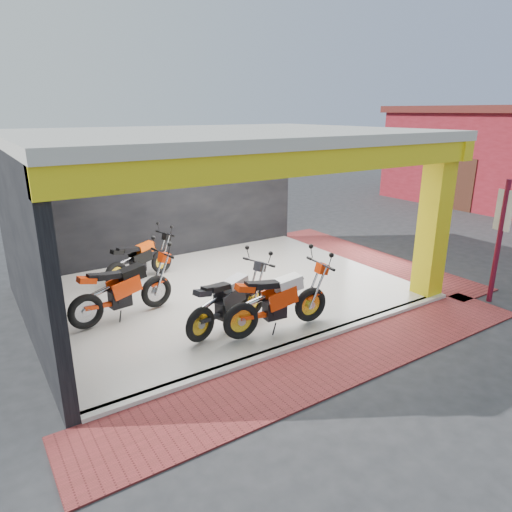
% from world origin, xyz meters
% --- Properties ---
extents(ground, '(80.00, 80.00, 0.00)m').
position_xyz_m(ground, '(0.00, 0.00, 0.00)').
color(ground, '#2D2D30').
rests_on(ground, ground).
extents(showroom_floor, '(8.00, 6.00, 0.10)m').
position_xyz_m(showroom_floor, '(0.00, 2.00, 0.05)').
color(showroom_floor, white).
rests_on(showroom_floor, ground).
extents(showroom_ceiling, '(8.40, 6.40, 0.20)m').
position_xyz_m(showroom_ceiling, '(0.00, 2.00, 3.60)').
color(showroom_ceiling, beige).
rests_on(showroom_ceiling, corner_column).
extents(back_wall, '(8.20, 0.20, 3.50)m').
position_xyz_m(back_wall, '(0.00, 5.10, 1.75)').
color(back_wall, black).
rests_on(back_wall, ground).
extents(left_wall, '(0.20, 6.20, 3.50)m').
position_xyz_m(left_wall, '(-4.10, 2.00, 1.75)').
color(left_wall, black).
rests_on(left_wall, ground).
extents(corner_column, '(0.50, 0.50, 3.50)m').
position_xyz_m(corner_column, '(3.75, -0.75, 1.75)').
color(corner_column, yellow).
rests_on(corner_column, ground).
extents(header_beam_front, '(8.40, 0.30, 0.40)m').
position_xyz_m(header_beam_front, '(0.00, -1.00, 3.30)').
color(header_beam_front, yellow).
rests_on(header_beam_front, corner_column).
extents(header_beam_right, '(0.30, 6.40, 0.40)m').
position_xyz_m(header_beam_right, '(4.00, 2.00, 3.30)').
color(header_beam_right, yellow).
rests_on(header_beam_right, corner_column).
extents(floor_kerb, '(8.00, 0.20, 0.10)m').
position_xyz_m(floor_kerb, '(0.00, -1.02, 0.05)').
color(floor_kerb, white).
rests_on(floor_kerb, ground).
extents(paver_front, '(9.00, 1.40, 0.03)m').
position_xyz_m(paver_front, '(0.00, -1.80, 0.01)').
color(paver_front, '#983132').
rests_on(paver_front, ground).
extents(paver_right, '(1.40, 7.00, 0.03)m').
position_xyz_m(paver_right, '(4.80, 2.00, 0.01)').
color(paver_right, '#983132').
rests_on(paver_right, ground).
extents(signpost, '(0.11, 0.38, 2.73)m').
position_xyz_m(signpost, '(4.71, -1.73, 1.49)').
color(signpost, maroon).
rests_on(signpost, ground).
extents(moto_hero, '(2.41, 1.06, 1.43)m').
position_xyz_m(moto_hero, '(0.51, -0.50, 0.82)').
color(moto_hero, red).
rests_on(moto_hero, showroom_floor).
extents(moto_row_a, '(2.34, 1.39, 1.34)m').
position_xyz_m(moto_row_a, '(-0.29, 0.34, 0.77)').
color(moto_row_a, black).
rests_on(moto_row_a, showroom_floor).
extents(moto_row_b, '(2.42, 1.19, 1.42)m').
position_xyz_m(moto_row_b, '(-1.75, 1.81, 0.81)').
color(moto_row_b, '#ED350A').
rests_on(moto_row_b, showroom_floor).
extents(moto_row_c, '(2.14, 1.25, 1.23)m').
position_xyz_m(moto_row_c, '(-0.84, 3.78, 0.72)').
color(moto_row_c, black).
rests_on(moto_row_c, showroom_floor).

